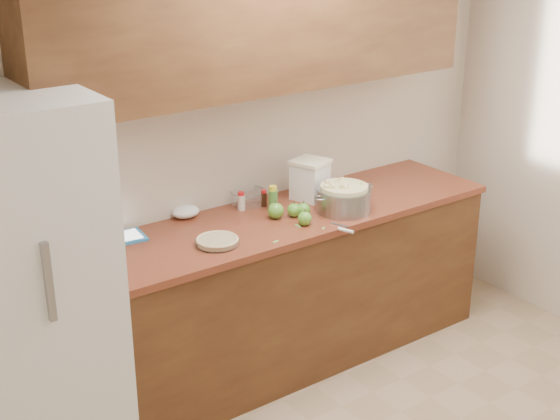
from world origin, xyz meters
TOP-DOWN VIEW (x-y plane):
  - room_shell at (0.00, 0.00)m, footprint 3.60×3.60m
  - counter_run at (0.00, 1.48)m, footprint 2.64×0.68m
  - upper_cabinets at (0.00, 1.63)m, footprint 2.60×0.34m
  - fridge at (-1.44, 1.44)m, footprint 0.70×0.70m
  - pie at (-0.48, 1.34)m, footprint 0.23×0.23m
  - colander at (0.34, 1.33)m, footprint 0.41×0.31m
  - flour_canister at (0.31, 1.60)m, footprint 0.24×0.24m
  - tablet at (-0.84, 1.69)m, footprint 0.25×0.20m
  - paring_knife at (0.16, 1.10)m, footprint 0.08×0.19m
  - lemon_bottle at (0.03, 1.58)m, footprint 0.05×0.05m
  - cinnamon_shaker at (-0.12, 1.68)m, footprint 0.04×0.04m
  - vanilla_bottle at (0.02, 1.65)m, footprint 0.03×0.03m
  - mixing_bowl at (-0.03, 1.74)m, footprint 0.21×0.21m
  - paper_towel at (-0.42, 1.76)m, footprint 0.16×0.14m
  - apple_left at (-0.03, 1.46)m, footprint 0.09×0.09m
  - apple_center at (0.06, 1.42)m, footprint 0.08×0.08m
  - apple_front at (0.04, 1.29)m, footprint 0.08×0.08m
  - apple_extra at (0.11, 1.40)m, footprint 0.08×0.08m
  - peel_a at (-0.00, 1.30)m, footprint 0.03×0.05m
  - peel_b at (-0.22, 1.20)m, footprint 0.04×0.02m
  - peel_c at (0.09, 1.19)m, footprint 0.03×0.03m

SIDE VIEW (x-z plane):
  - counter_run at x=0.00m, z-range 0.00..0.92m
  - fridge at x=-1.44m, z-range 0.00..1.80m
  - peel_a at x=0.00m, z-range 0.92..0.92m
  - peel_b at x=-0.22m, z-range 0.92..0.92m
  - peel_c at x=0.09m, z-range 0.92..0.92m
  - paring_knife at x=0.16m, z-range 0.92..0.94m
  - tablet at x=-0.84m, z-range 0.92..0.94m
  - pie at x=-0.48m, z-range 0.92..0.96m
  - paper_towel at x=-0.42m, z-range 0.92..0.98m
  - apple_extra at x=0.11m, z-range 0.91..1.00m
  - apple_center at x=0.06m, z-range 0.91..1.00m
  - apple_front at x=0.04m, z-range 0.91..1.00m
  - mixing_bowl at x=-0.03m, z-range 0.92..1.00m
  - apple_left at x=-0.03m, z-range 0.91..1.02m
  - vanilla_bottle at x=0.02m, z-range 0.92..1.02m
  - cinnamon_shaker at x=-0.12m, z-range 0.92..1.02m
  - lemon_bottle at x=0.03m, z-range 0.92..1.06m
  - colander at x=0.34m, z-range 0.92..1.07m
  - flour_canister at x=0.31m, z-range 0.92..1.16m
  - room_shell at x=0.00m, z-range -0.50..3.10m
  - upper_cabinets at x=0.00m, z-range 1.60..2.30m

